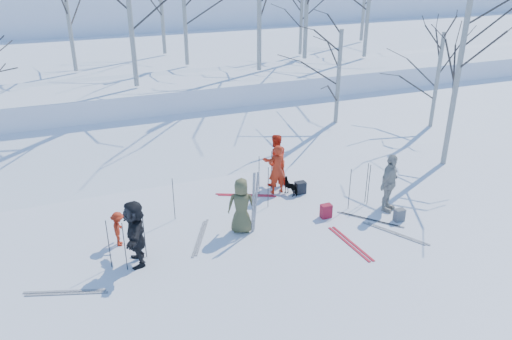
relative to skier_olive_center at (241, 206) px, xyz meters
name	(u,v)px	position (x,y,z in m)	size (l,w,h in m)	color
ground	(275,232)	(0.86, -0.41, -0.81)	(120.00, 120.00, 0.00)	white
snow_ramp	(206,144)	(0.86, 6.59, -0.66)	(70.00, 9.50, 1.40)	white
snow_plateau	(156,70)	(0.86, 16.59, 0.19)	(70.00, 18.00, 2.20)	white
far_hill	(110,11)	(0.86, 37.59, 1.19)	(90.00, 30.00, 6.00)	white
skier_olive_center	(241,206)	(0.00, 0.00, 0.00)	(0.79, 0.51, 1.62)	brown
skier_red_north	(277,169)	(1.89, 1.86, 0.02)	(0.61, 0.40, 1.66)	#B42710
skier_redor_behind	(275,160)	(2.07, 2.43, 0.09)	(0.87, 0.68, 1.80)	red
skier_red_seated	(119,229)	(-3.31, 0.53, -0.32)	(0.63, 0.36, 0.98)	#B42710
skier_cream_east	(389,183)	(4.54, -0.46, 0.10)	(1.07, 0.44, 1.82)	beige
skier_grey_west	(135,233)	(-2.99, -0.49, 0.07)	(1.63, 0.52, 1.75)	black
dog	(291,186)	(2.29, 1.59, -0.54)	(0.29, 0.64, 0.54)	black
upright_ski_left	(253,203)	(0.27, -0.23, 0.14)	(0.07, 0.02, 1.90)	silver
upright_ski_right	(256,202)	(0.35, -0.19, 0.14)	(0.07, 0.02, 1.90)	silver
ski_pair_a	(395,233)	(3.97, -1.73, -0.80)	(1.09, 1.76, 0.02)	silver
ski_pair_b	(350,243)	(2.52, -1.72, -0.80)	(0.33, 1.91, 0.02)	red
ski_pair_c	(200,237)	(-1.20, 0.07, -0.80)	(1.00, 1.80, 0.02)	silver
ski_pair_d	(65,293)	(-4.78, -1.12, -0.80)	(1.87, 0.77, 0.02)	silver
ski_pair_e	(246,195)	(0.87, 2.02, -0.80)	(1.81, 0.96, 0.02)	red
ski_pair_f	(370,220)	(3.74, -0.80, -0.80)	(1.39, 1.57, 0.02)	silver
ski_pole_a	(367,183)	(4.22, 0.21, -0.14)	(0.02, 0.02, 1.34)	black
ski_pole_b	(259,176)	(1.30, 1.94, -0.14)	(0.02, 0.02, 1.34)	black
ski_pole_c	(350,189)	(3.50, 0.04, -0.14)	(0.02, 0.02, 1.34)	black
ski_pole_d	(144,235)	(-2.75, -0.31, -0.14)	(0.02, 0.02, 1.34)	black
ski_pole_e	(174,199)	(-1.62, 1.34, -0.14)	(0.02, 0.02, 1.34)	black
ski_pole_f	(109,244)	(-3.65, -0.45, -0.14)	(0.02, 0.02, 1.34)	black
ski_pole_g	(271,170)	(1.84, 2.19, -0.14)	(0.02, 0.02, 1.34)	black
ski_pole_h	(268,188)	(1.24, 1.04, -0.14)	(0.02, 0.02, 1.34)	black
ski_pole_i	(125,247)	(-3.30, -0.70, -0.14)	(0.02, 0.02, 1.34)	black
ski_pole_j	(369,185)	(4.21, 0.08, -0.14)	(0.02, 0.02, 1.34)	black
backpack_red	(326,211)	(2.60, -0.18, -0.60)	(0.32, 0.22, 0.42)	maroon
backpack_grey	(399,215)	(4.50, -1.15, -0.62)	(0.30, 0.20, 0.38)	#55585D
backpack_dark	(300,188)	(2.59, 1.53, -0.61)	(0.34, 0.24, 0.40)	black
birch_plateau_b	(184,7)	(1.57, 11.95, 4.02)	(4.28, 4.28, 5.26)	silver
birch_plateau_d	(129,5)	(-1.33, 8.80, 4.52)	(4.97, 4.97, 6.25)	silver
birch_plateau_i	(67,9)	(-3.48, 12.48, 4.09)	(4.37, 4.37, 5.39)	silver
birch_plateau_k	(301,16)	(7.72, 12.24, 3.31)	(3.29, 3.29, 3.84)	silver
birch_edge_b	(456,84)	(8.63, 1.79, 2.21)	(4.82, 4.82, 6.03)	silver
birch_edge_c	(436,84)	(10.36, 4.71, 1.33)	(3.59, 3.59, 4.27)	silver
birch_edge_e	(338,85)	(6.30, 5.81, 1.42)	(3.72, 3.72, 4.45)	silver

